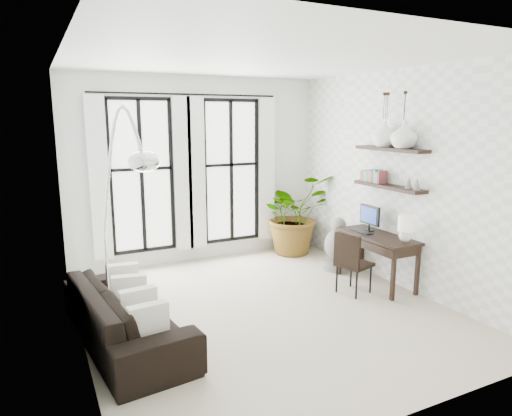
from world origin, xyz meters
TOP-DOWN VIEW (x-y plane):
  - floor at (0.00, 0.00)m, footprint 5.00×5.00m
  - ceiling at (0.00, 0.00)m, footprint 5.00×5.00m
  - wall_left at (-2.25, 0.00)m, footprint 0.00×5.00m
  - wall_right at (2.25, 0.00)m, footprint 0.00×5.00m
  - wall_back at (0.00, 2.50)m, footprint 4.50×0.00m
  - windows at (-0.20, 2.43)m, footprint 3.26×0.13m
  - wall_shelves at (2.11, 0.11)m, footprint 0.25×1.30m
  - sofa at (-1.80, -0.11)m, footprint 1.15×2.37m
  - throw_pillows at (-1.70, -0.11)m, footprint 0.40×1.52m
  - plant at (1.70, 2.08)m, footprint 1.49×1.33m
  - desk at (1.95, 0.02)m, footprint 0.56×1.32m
  - desk_chair at (1.36, -0.07)m, footprint 0.53×0.53m
  - arc_lamp at (-1.69, 0.18)m, footprint 0.77×0.88m
  - buddha at (1.86, 0.92)m, footprint 0.49×0.49m
  - vase_a at (2.11, -0.18)m, footprint 0.37×0.37m
  - vase_b at (2.11, 0.22)m, footprint 0.37×0.37m

SIDE VIEW (x-z plane):
  - floor at x=0.00m, z-range 0.00..0.00m
  - sofa at x=-1.80m, z-range 0.00..0.67m
  - buddha at x=1.86m, z-range -0.07..0.81m
  - throw_pillows at x=-1.70m, z-range 0.30..0.70m
  - desk_chair at x=1.36m, z-range 0.06..0.97m
  - desk at x=1.95m, z-range 0.14..1.31m
  - plant at x=1.70m, z-range 0.00..1.49m
  - windows at x=-0.20m, z-range 0.24..2.88m
  - wall_left at x=-2.25m, z-range -0.90..4.10m
  - wall_right at x=2.25m, z-range -0.90..4.10m
  - wall_back at x=0.00m, z-range -0.65..3.85m
  - wall_shelves at x=2.11m, z-range 1.43..2.03m
  - arc_lamp at x=-1.69m, z-range 0.64..3.28m
  - vase_a at x=2.11m, z-range 2.07..2.46m
  - vase_b at x=2.11m, z-range 2.07..2.46m
  - ceiling at x=0.00m, z-range 3.20..3.20m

